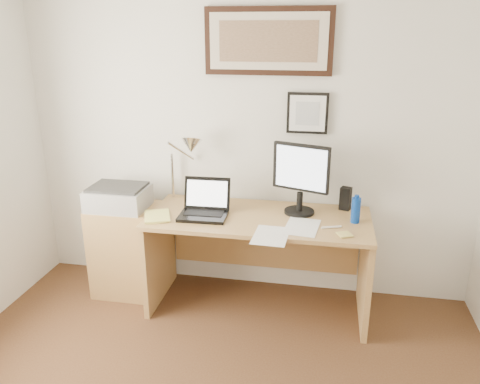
% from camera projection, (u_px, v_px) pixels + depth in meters
% --- Properties ---
extents(wall_back, '(3.50, 0.02, 2.50)m').
position_uv_depth(wall_back, '(247.00, 137.00, 3.59)').
color(wall_back, silver).
rests_on(wall_back, ground).
extents(side_cabinet, '(0.50, 0.40, 0.73)m').
position_uv_depth(side_cabinet, '(127.00, 249.00, 3.74)').
color(side_cabinet, '#A47A45').
rests_on(side_cabinet, floor).
extents(water_bottle, '(0.06, 0.06, 0.18)m').
position_uv_depth(water_bottle, '(356.00, 210.00, 3.25)').
color(water_bottle, navy).
rests_on(water_bottle, desk).
extents(bottle_cap, '(0.03, 0.03, 0.02)m').
position_uv_depth(bottle_cap, '(357.00, 197.00, 3.21)').
color(bottle_cap, navy).
rests_on(bottle_cap, water_bottle).
extents(speaker, '(0.09, 0.09, 0.17)m').
position_uv_depth(speaker, '(345.00, 198.00, 3.49)').
color(speaker, black).
rests_on(speaker, desk).
extents(paper_sheet_a, '(0.24, 0.33, 0.00)m').
position_uv_depth(paper_sheet_a, '(271.00, 236.00, 3.06)').
color(paper_sheet_a, white).
rests_on(paper_sheet_a, desk).
extents(paper_sheet_b, '(0.26, 0.34, 0.00)m').
position_uv_depth(paper_sheet_b, '(302.00, 227.00, 3.19)').
color(paper_sheet_b, white).
rests_on(paper_sheet_b, desk).
extents(sticky_pad, '(0.12, 0.12, 0.01)m').
position_uv_depth(sticky_pad, '(345.00, 234.00, 3.06)').
color(sticky_pad, '#D6C565').
rests_on(sticky_pad, desk).
extents(marker_pen, '(0.14, 0.06, 0.02)m').
position_uv_depth(marker_pen, '(332.00, 227.00, 3.18)').
color(marker_pen, white).
rests_on(marker_pen, desk).
extents(book, '(0.25, 0.29, 0.02)m').
position_uv_depth(book, '(145.00, 217.00, 3.34)').
color(book, '#E4E06B').
rests_on(book, desk).
extents(desk, '(1.60, 0.70, 0.75)m').
position_uv_depth(desk, '(260.00, 241.00, 3.54)').
color(desk, '#A47A45').
rests_on(desk, floor).
extents(laptop, '(0.35, 0.30, 0.26)m').
position_uv_depth(laptop, '(205.00, 208.00, 3.39)').
color(laptop, black).
rests_on(laptop, desk).
extents(lcd_monitor, '(0.41, 0.22, 0.52)m').
position_uv_depth(lcd_monitor, '(301.00, 176.00, 3.34)').
color(lcd_monitor, black).
rests_on(lcd_monitor, desk).
extents(printer, '(0.44, 0.34, 0.18)m').
position_uv_depth(printer, '(118.00, 197.00, 3.57)').
color(printer, '#9F9FA1').
rests_on(printer, side_cabinet).
extents(desk_lamp, '(0.29, 0.27, 0.53)m').
position_uv_depth(desk_lamp, '(189.00, 148.00, 3.50)').
color(desk_lamp, silver).
rests_on(desk_lamp, desk).
extents(picture_large, '(0.92, 0.04, 0.47)m').
position_uv_depth(picture_large, '(268.00, 41.00, 3.31)').
color(picture_large, black).
rests_on(picture_large, wall_back).
extents(picture_small, '(0.30, 0.03, 0.30)m').
position_uv_depth(picture_small, '(307.00, 113.00, 3.42)').
color(picture_small, black).
rests_on(picture_small, wall_back).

